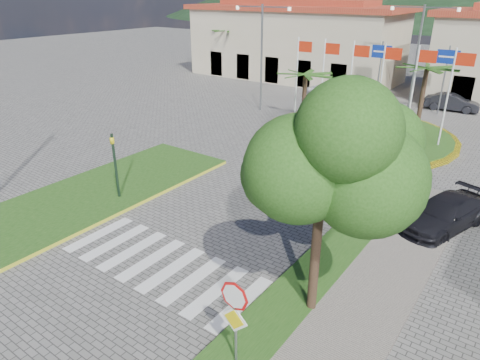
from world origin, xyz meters
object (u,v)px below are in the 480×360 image
Objects in this scene: roundabout_island at (356,134)px; car_dark_b at (452,102)px; white_van at (330,92)px; deciduous_tree at (324,150)px; car_dark_a at (361,90)px; car_side_right at (444,213)px; stop_sign at (235,311)px.

roundabout_island is 11.51m from car_dark_b.
car_dark_b is (9.66, 2.18, 0.06)m from white_van.
roundabout_island is at bearing -142.69° from white_van.
car_dark_b reaches higher than white_van.
deciduous_tree is 1.67× the size of car_dark_b.
roundabout_island reaches higher than car_dark_a.
car_side_right is at bearing 75.33° from deciduous_tree.
white_van is 0.98× the size of car_side_right.
car_dark_b is at bearing 92.47° from stop_sign.
roundabout_island is 2.81× the size of car_side_right.
car_dark_a is at bearing -38.68° from white_van.
car_dark_b is (3.56, 10.93, 0.50)m from roundabout_island.
deciduous_tree is 1.51× the size of car_side_right.
stop_sign is at bearing -85.36° from car_side_right.
deciduous_tree is at bearing 175.17° from car_dark_a.
car_dark_b is (-1.94, 27.93, -4.50)m from deciduous_tree.
stop_sign reaches higher than white_van.
car_dark_b is 20.67m from car_side_right.
deciduous_tree is at bearing 178.52° from car_dark_b.
stop_sign is 31.02m from car_dark_b.
roundabout_island is 20.69m from stop_sign.
roundabout_island is 2.88× the size of white_van.
car_dark_a is (-4.15, 10.99, 0.48)m from roundabout_island.
deciduous_tree is 9.10m from car_side_right.
car_side_right is (3.94, -20.30, -0.02)m from car_dark_b.
car_dark_a is 0.84× the size of car_side_right.
roundabout_island is 3.11× the size of car_dark_b.
car_dark_a is at bearing 138.10° from car_side_right.
stop_sign reaches higher than car_dark_b.
car_dark_a is at bearing 84.12° from car_dark_b.
car_side_right reaches higher than car_dark_a.
car_side_right is at bearing -51.32° from roundabout_island.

